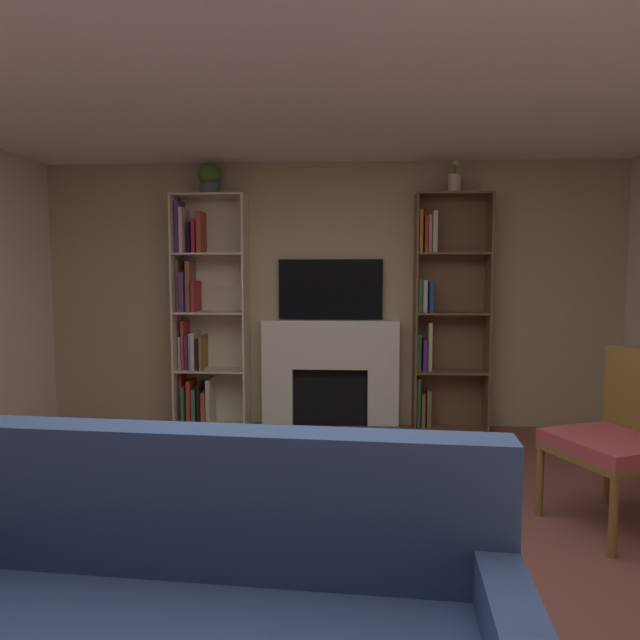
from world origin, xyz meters
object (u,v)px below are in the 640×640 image
(bookshelf_right, at_px, (442,314))
(armchair, at_px, (623,434))
(tv, at_px, (331,289))
(potted_plant, at_px, (209,178))
(coffee_table, at_px, (238,540))
(fireplace, at_px, (330,372))
(vase_with_flowers, at_px, (454,182))
(bookshelf_left, at_px, (203,320))

(bookshelf_right, distance_m, armchair, 2.26)
(bookshelf_right, bearing_deg, tv, 176.55)
(potted_plant, bearing_deg, coffee_table, -74.23)
(fireplace, relative_size, tv, 1.41)
(tv, xyz_separation_m, armchair, (1.78, -2.13, -0.76))
(coffee_table, bearing_deg, bookshelf_right, 66.91)
(coffee_table, bearing_deg, vase_with_flowers, 65.31)
(potted_plant, height_order, vase_with_flowers, same)
(bookshelf_left, distance_m, armchair, 3.65)
(bookshelf_left, height_order, coffee_table, bookshelf_left)
(bookshelf_left, xyz_separation_m, vase_with_flowers, (2.34, -0.03, 1.27))
(bookshelf_right, relative_size, potted_plant, 7.55)
(potted_plant, bearing_deg, vase_with_flowers, -0.02)
(potted_plant, bearing_deg, fireplace, 2.69)
(potted_plant, distance_m, armchair, 3.96)
(fireplace, xyz_separation_m, coffee_table, (-0.27, -3.08, -0.18))
(fireplace, relative_size, potted_plant, 4.80)
(fireplace, distance_m, vase_with_flowers, 2.09)
(bookshelf_left, bearing_deg, tv, 4.30)
(fireplace, xyz_separation_m, bookshelf_right, (1.05, 0.00, 0.56))
(vase_with_flowers, xyz_separation_m, coffee_table, (-1.39, -3.03, -1.94))
(bookshelf_left, xyz_separation_m, potted_plant, (0.09, -0.03, 1.32))
(bookshelf_left, distance_m, vase_with_flowers, 2.66)
(tv, distance_m, bookshelf_right, 1.07)
(tv, bearing_deg, armchair, -50.16)
(bookshelf_right, relative_size, armchair, 2.14)
(armchair, height_order, coffee_table, armchair)
(potted_plant, bearing_deg, bookshelf_left, 161.74)
(fireplace, bearing_deg, coffee_table, -94.97)
(bookshelf_left, bearing_deg, vase_with_flowers, -0.73)
(armchair, bearing_deg, tv, 129.84)
(bookshelf_left, xyz_separation_m, coffee_table, (0.94, -3.06, -0.67))
(bookshelf_right, bearing_deg, armchair, -70.54)
(tv, height_order, bookshelf_right, bookshelf_right)
(fireplace, distance_m, bookshelf_left, 1.31)
(tv, distance_m, vase_with_flowers, 1.49)
(vase_with_flowers, relative_size, coffee_table, 0.38)
(potted_plant, bearing_deg, bookshelf_right, 1.50)
(tv, height_order, coffee_table, tv)
(tv, height_order, vase_with_flowers, vase_with_flowers)
(potted_plant, distance_m, vase_with_flowers, 2.25)
(fireplace, bearing_deg, bookshelf_right, 0.23)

